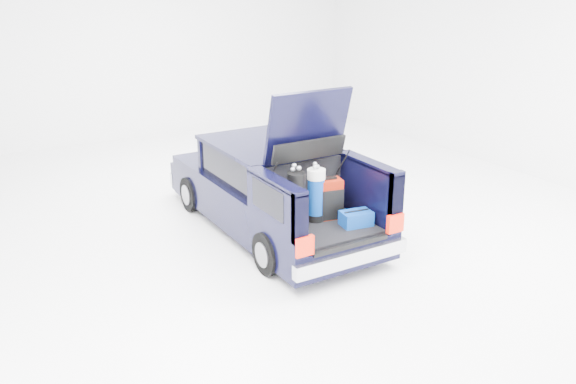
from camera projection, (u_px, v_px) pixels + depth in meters
ground at (273, 229)px, 10.02m from camera, size 14.00×14.00×0.00m
car at (269, 189)px, 9.88m from camera, size 1.87×4.65×2.47m
red_suitcase at (329, 199)px, 8.79m from camera, size 0.41×0.31×0.62m
black_golf_bag at (296, 200)px, 8.42m from camera, size 0.35×0.38×0.92m
blue_golf_bag at (316, 194)px, 8.68m from camera, size 0.32×0.32×0.87m
blue_duffel at (356, 218)px, 8.60m from camera, size 0.47×0.34×0.23m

